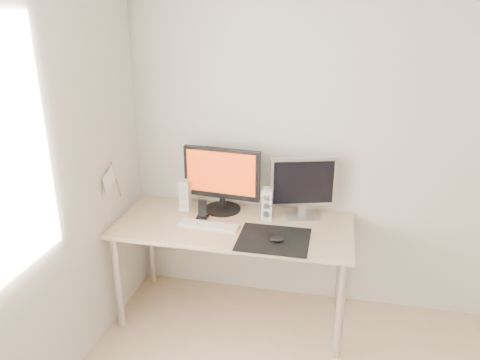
{
  "coord_description": "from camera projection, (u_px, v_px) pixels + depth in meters",
  "views": [
    {
      "loc": [
        -0.28,
        -1.4,
        2.12
      ],
      "look_at": [
        -0.91,
        1.49,
        1.01
      ],
      "focal_mm": 35.0,
      "sensor_mm": 36.0,
      "label": 1
    }
  ],
  "objects": [
    {
      "name": "keyboard",
      "position": [
        208.0,
        225.0,
        3.12
      ],
      "size": [
        0.43,
        0.15,
        0.02
      ],
      "color": "#B8B8BB",
      "rests_on": "desk"
    },
    {
      "name": "desk",
      "position": [
        233.0,
        234.0,
        3.19
      ],
      "size": [
        1.6,
        0.7,
        0.73
      ],
      "color": "#D1B587",
      "rests_on": "ground"
    },
    {
      "name": "mouse",
      "position": [
        276.0,
        239.0,
        2.91
      ],
      "size": [
        0.1,
        0.06,
        0.04
      ],
      "primitive_type": "ellipsoid",
      "color": "black",
      "rests_on": "mousepad"
    },
    {
      "name": "speaker_left",
      "position": [
        185.0,
        195.0,
        3.35
      ],
      "size": [
        0.07,
        0.09,
        0.22
      ],
      "color": "silver",
      "rests_on": "desk"
    },
    {
      "name": "main_monitor",
      "position": [
        222.0,
        177.0,
        3.28
      ],
      "size": [
        0.55,
        0.28,
        0.47
      ],
      "color": "black",
      "rests_on": "desk"
    },
    {
      "name": "pennant",
      "position": [
        111.0,
        179.0,
        3.07
      ],
      "size": [
        0.01,
        0.23,
        0.29
      ],
      "color": "#A57F54",
      "rests_on": "wall_left"
    },
    {
      "name": "wall_back",
      "position": [
        380.0,
        143.0,
        3.13
      ],
      "size": [
        3.5,
        0.0,
        3.5
      ],
      "primitive_type": "plane",
      "rotation": [
        1.57,
        0.0,
        0.0
      ],
      "color": "silver",
      "rests_on": "ground"
    },
    {
      "name": "mousepad",
      "position": [
        274.0,
        239.0,
        2.95
      ],
      "size": [
        0.45,
        0.4,
        0.0
      ],
      "primitive_type": "cube",
      "color": "black",
      "rests_on": "desk"
    },
    {
      "name": "second_monitor",
      "position": [
        303.0,
        185.0,
        3.18
      ],
      "size": [
        0.44,
        0.21,
        0.43
      ],
      "color": "silver",
      "rests_on": "desk"
    },
    {
      "name": "phone_dock",
      "position": [
        202.0,
        213.0,
        3.23
      ],
      "size": [
        0.08,
        0.07,
        0.14
      ],
      "color": "black",
      "rests_on": "desk"
    },
    {
      "name": "speaker_right",
      "position": [
        267.0,
        204.0,
        3.2
      ],
      "size": [
        0.07,
        0.09,
        0.22
      ],
      "color": "silver",
      "rests_on": "desk"
    }
  ]
}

